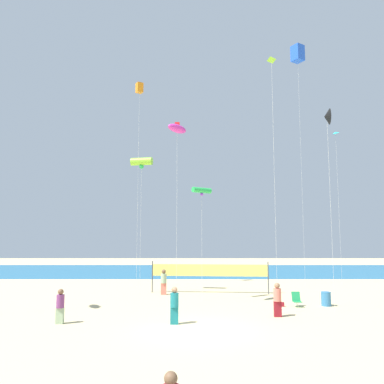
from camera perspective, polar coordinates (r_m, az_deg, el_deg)
The scene contains 18 objects.
ground_plane at distance 18.95m, azimuth 1.21°, elevation -19.76°, with size 120.00×120.00×0.00m, color #D1BC89.
ocean_band at distance 50.32m, azimuth 0.59°, elevation -11.52°, with size 120.00×20.00×0.01m, color #1E6B99.
beachgoer_coral_shirt at distance 22.29m, azimuth 12.72°, elevation -15.09°, with size 0.41×0.41×1.81m.
beachgoer_teal_shirt at distance 20.04m, azimuth -2.38°, elevation -16.19°, with size 0.42×0.42×1.83m.
beachgoer_sage_shirt at distance 29.84m, azimuth -3.97°, elevation -12.97°, with size 0.43×0.43×1.87m.
beachgoer_plum_shirt at distance 21.18m, azimuth -18.63°, elevation -15.51°, with size 0.39×0.39×1.71m.
folding_beach_chair at distance 25.74m, azimuth 15.40°, elevation -14.98°, with size 0.52×0.65×0.89m.
trash_barrel at distance 26.49m, azimuth 19.40°, elevation -14.66°, with size 0.60×0.60×0.87m, color teal.
volleyball_net at distance 30.54m, azimuth 2.83°, elevation -11.62°, with size 9.01×0.86×2.40m.
beach_handbag at distance 25.59m, azimuth 13.28°, elevation -15.84°, with size 0.33×0.17×0.27m, color maroon.
kite_lime_tube at distance 31.10m, azimuth -7.22°, elevation 4.41°, with size 1.80×0.93×10.57m.
kite_blue_box at distance 41.03m, azimuth 15.53°, elevation 19.07°, with size 1.34×1.34×22.73m.
kite_green_tube at distance 26.94m, azimuth 1.67°, elevation 0.19°, with size 1.44×1.17×7.72m.
kite_cyan_diamond at distance 39.69m, azimuth 20.62°, elevation 7.92°, with size 0.90×0.90×14.35m.
kite_magenta_inflatable at distance 25.24m, azimuth -1.98°, elevation 9.29°, with size 1.46×1.53×11.67m.
kite_orange_box at distance 36.67m, azimuth -7.54°, elevation 14.85°, with size 0.76×0.76×18.22m.
kite_black_delta at distance 25.35m, azimuth 19.50°, elevation 10.39°, with size 0.46×1.03×12.09m.
kite_lime_diamond at distance 24.94m, azimuth 11.91°, elevation 16.94°, with size 0.56×0.56×15.14m.
Camera 1 is at (-0.30, -18.45, 4.31)m, focal length 36.16 mm.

